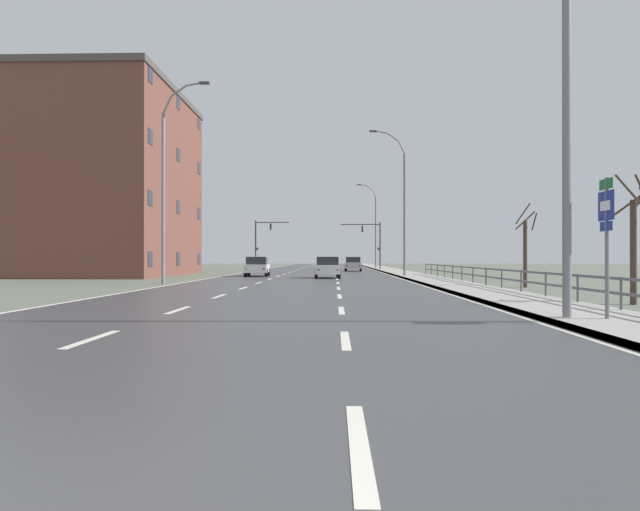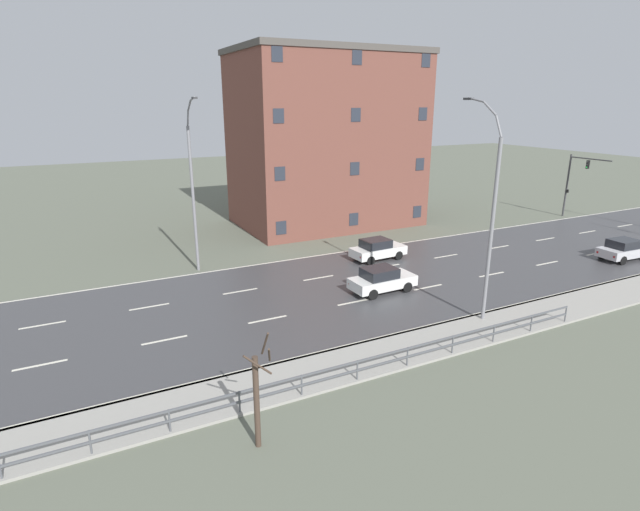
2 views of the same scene
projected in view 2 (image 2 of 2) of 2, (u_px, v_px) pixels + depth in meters
The scene contains 11 objects.
ground_plane at pixel (496, 261), 37.10m from camera, with size 160.00×160.00×0.12m.
road_asphalt_strip at pixel (601, 240), 42.24m from camera, with size 14.00×120.00×0.03m.
guardrail at pixel (205, 407), 18.02m from camera, with size 0.07×38.33×1.00m.
street_lamp_midground at pixel (490, 218), 25.34m from camera, with size 2.83×0.24×11.47m.
street_lamp_left_bank at pixel (193, 190), 33.01m from camera, with size 2.74×0.24×11.54m.
traffic_signal_left at pixel (575, 177), 49.40m from camera, with size 4.37×0.36×6.23m.
car_distant at pixel (378, 249), 36.91m from camera, with size 2.01×4.19×1.57m.
car_far_left at pixel (382, 279), 30.63m from camera, with size 1.94×4.15×1.57m.
car_far_right at pixel (624, 249), 36.86m from camera, with size 1.98×4.17×1.57m.
brick_building at pixel (326, 140), 46.20m from camera, with size 10.78×16.39×15.66m.
bare_tree_mid at pixel (258, 397), 16.52m from camera, with size 1.00×1.17×4.33m.
Camera 2 is at (25.63, 20.39, 11.26)m, focal length 28.10 mm.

